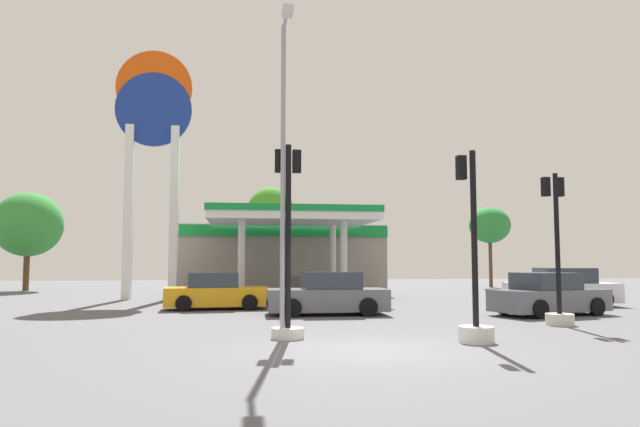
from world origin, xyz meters
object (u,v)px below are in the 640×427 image
at_px(traffic_signal_0, 474,296).
at_px(traffic_signal_1, 558,277).
at_px(car_2, 562,289).
at_px(traffic_signal_2, 288,269).
at_px(car_0, 549,296).
at_px(tree_1, 271,211).
at_px(car_3, 328,295).
at_px(car_1, 216,293).
at_px(station_pole_sign, 153,141).
at_px(tree_0, 28,225).
at_px(corner_streetlamp, 284,148).
at_px(tree_2, 490,226).

distance_m(traffic_signal_0, traffic_signal_1, 4.97).
bearing_deg(car_2, traffic_signal_2, -144.97).
bearing_deg(car_0, traffic_signal_0, -130.96).
bearing_deg(traffic_signal_1, tree_1, 109.18).
bearing_deg(car_3, traffic_signal_2, -107.75).
relative_size(car_0, car_3, 1.05).
bearing_deg(traffic_signal_0, car_1, 121.72).
bearing_deg(traffic_signal_1, car_2, 58.83).
height_order(car_1, traffic_signal_2, traffic_signal_2).
relative_size(traffic_signal_0, tree_1, 0.68).
distance_m(station_pole_sign, tree_0, 13.39).
bearing_deg(traffic_signal_0, station_pole_sign, 120.70).
relative_size(tree_1, corner_streetlamp, 0.84).
xyz_separation_m(car_1, tree_0, (-12.20, 15.49, 3.47)).
relative_size(car_0, corner_streetlamp, 0.56).
bearing_deg(traffic_signal_0, traffic_signal_1, 38.62).
distance_m(car_1, tree_1, 14.82).
relative_size(traffic_signal_0, tree_2, 0.79).
xyz_separation_m(traffic_signal_1, tree_0, (-22.32, 22.50, 2.71)).
xyz_separation_m(tree_1, tree_2, (15.53, 2.00, -0.68)).
xyz_separation_m(car_3, traffic_signal_0, (2.31, -7.24, 0.38)).
bearing_deg(corner_streetlamp, tree_0, 119.92).
height_order(traffic_signal_0, tree_0, tree_0).
relative_size(car_2, corner_streetlamp, 0.58).
bearing_deg(tree_2, tree_1, -172.66).
distance_m(car_1, car_3, 4.87).
distance_m(tree_0, corner_streetlamp, 28.28).
bearing_deg(station_pole_sign, corner_streetlamp, -70.75).
bearing_deg(tree_2, traffic_signal_2, -123.54).
height_order(station_pole_sign, tree_1, station_pole_sign).
bearing_deg(tree_2, station_pole_sign, -155.82).
height_order(traffic_signal_2, tree_0, tree_0).
bearing_deg(car_1, car_3, -36.03).
height_order(car_2, traffic_signal_1, traffic_signal_1).
relative_size(station_pole_sign, car_3, 2.94).
xyz_separation_m(traffic_signal_0, corner_streetlamp, (-4.34, 1.09, 3.56)).
xyz_separation_m(car_1, traffic_signal_2, (2.04, -8.78, 1.03)).
bearing_deg(traffic_signal_0, car_3, 107.68).
relative_size(car_0, tree_0, 0.72).
bearing_deg(traffic_signal_2, traffic_signal_0, -17.46).
distance_m(traffic_signal_2, corner_streetlamp, 2.95).
relative_size(station_pole_sign, car_1, 3.04).
bearing_deg(tree_0, car_2, -30.80).
bearing_deg(traffic_signal_1, car_0, 65.38).
relative_size(traffic_signal_2, tree_2, 0.84).
xyz_separation_m(traffic_signal_0, traffic_signal_2, (-4.20, 1.32, 0.62)).
distance_m(traffic_signal_1, tree_1, 22.40).
xyz_separation_m(traffic_signal_2, tree_2, (16.35, 24.66, 2.66)).
bearing_deg(car_1, car_2, -1.03).
bearing_deg(tree_1, car_3, -86.31).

